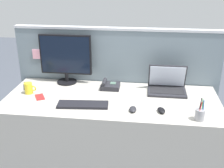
{
  "coord_description": "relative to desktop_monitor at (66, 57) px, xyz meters",
  "views": [
    {
      "loc": [
        0.29,
        -2.27,
        1.83
      ],
      "look_at": [
        0.0,
        0.05,
        0.85
      ],
      "focal_mm": 45.2,
      "sensor_mm": 36.0,
      "label": 1
    }
  ],
  "objects": [
    {
      "name": "cell_phone_red_case",
      "position": [
        -0.15,
        -0.39,
        -0.26
      ],
      "size": [
        0.12,
        0.14,
        0.01
      ],
      "primitive_type": "cube",
      "rotation": [
        0.0,
        0.0,
        0.52
      ],
      "color": "#B22323",
      "rests_on": "desk"
    },
    {
      "name": "desk",
      "position": [
        0.5,
        -0.33,
        -0.63
      ],
      "size": [
        1.92,
        0.79,
        0.73
      ],
      "primitive_type": "cube",
      "color": "#ADA89E",
      "rests_on": "ground_plane"
    },
    {
      "name": "laptop",
      "position": [
        1.0,
        -0.1,
        -0.21
      ],
      "size": [
        0.35,
        0.26,
        0.25
      ],
      "color": "#232328",
      "rests_on": "desk"
    },
    {
      "name": "ground_plane",
      "position": [
        0.5,
        -0.33,
        -1.0
      ],
      "size": [
        10.0,
        10.0,
        0.0
      ],
      "primitive_type": "plane",
      "color": "#424751"
    },
    {
      "name": "computer_mouse_left_hand",
      "position": [
        0.93,
        -0.53,
        -0.25
      ],
      "size": [
        0.08,
        0.11,
        0.03
      ],
      "primitive_type": "ellipsoid",
      "rotation": [
        0.0,
        0.0,
        0.24
      ],
      "color": "black",
      "rests_on": "desk"
    },
    {
      "name": "cubicle_divider",
      "position": [
        0.5,
        0.1,
        -0.35
      ],
      "size": [
        2.06,
        0.08,
        1.28
      ],
      "color": "slate",
      "rests_on": "ground_plane"
    },
    {
      "name": "desktop_monitor",
      "position": [
        0.0,
        0.0,
        0.0
      ],
      "size": [
        0.52,
        0.2,
        0.49
      ],
      "color": "black",
      "rests_on": "desk"
    },
    {
      "name": "pen_cup",
      "position": [
        1.22,
        -0.62,
        -0.22
      ],
      "size": [
        0.08,
        0.08,
        0.18
      ],
      "color": "#99999E",
      "rests_on": "desk"
    },
    {
      "name": "keyboard_main",
      "position": [
        0.28,
        -0.5,
        -0.26
      ],
      "size": [
        0.44,
        0.17,
        0.02
      ],
      "primitive_type": "cube",
      "rotation": [
        0.0,
        0.0,
        0.09
      ],
      "color": "black",
      "rests_on": "desk"
    },
    {
      "name": "tv_remote",
      "position": [
        -0.37,
        -0.17,
        -0.26
      ],
      "size": [
        0.11,
        0.17,
        0.02
      ],
      "primitive_type": "cube",
      "rotation": [
        0.0,
        0.0,
        0.42
      ],
      "color": "black",
      "rests_on": "desk"
    },
    {
      "name": "coffee_mug",
      "position": [
        -0.28,
        -0.31,
        -0.22
      ],
      "size": [
        0.11,
        0.07,
        0.1
      ],
      "color": "yellow",
      "rests_on": "desk"
    },
    {
      "name": "computer_mouse_right_hand",
      "position": [
        0.7,
        -0.54,
        -0.25
      ],
      "size": [
        0.06,
        0.1,
        0.03
      ],
      "primitive_type": "ellipsoid",
      "rotation": [
        0.0,
        0.0,
        0.04
      ],
      "color": "#232328",
      "rests_on": "desk"
    },
    {
      "name": "desk_phone",
      "position": [
        0.45,
        -0.1,
        -0.24
      ],
      "size": [
        0.18,
        0.16,
        0.08
      ],
      "color": "#232328",
      "rests_on": "desk"
    }
  ]
}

